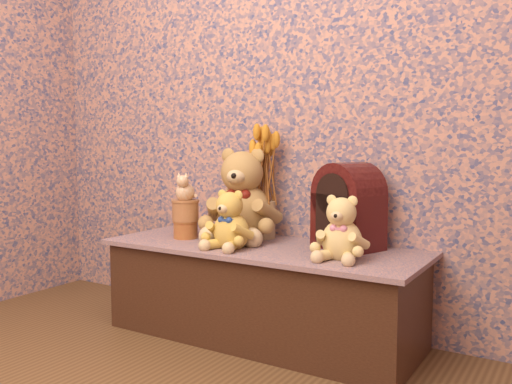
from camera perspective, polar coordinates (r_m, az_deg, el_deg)
display_shelf at (r=2.45m, az=0.62°, el=-10.39°), size 1.43×0.55×0.42m
teddy_large at (r=2.55m, az=-1.32°, el=0.20°), size 0.46×0.51×0.46m
teddy_medium at (r=2.33m, az=-2.62°, el=-2.60°), size 0.21×0.25×0.27m
teddy_small at (r=2.14m, az=9.01°, el=-3.40°), size 0.23×0.27×0.27m
cathedral_radio at (r=2.34m, az=9.66°, el=-1.42°), size 0.32×0.27×0.37m
ceramic_vase at (r=2.57m, az=0.86°, el=-2.90°), size 0.13×0.13×0.18m
dried_stalks at (r=2.55m, az=0.87°, el=3.85°), size 0.30×0.30×0.43m
biscuit_tin_lower at (r=2.60m, az=-7.38°, el=-3.91°), size 0.13×0.13×0.08m
biscuit_tin_upper at (r=2.58m, az=-7.41°, el=-1.95°), size 0.15×0.15×0.10m
cat_figurine at (r=2.57m, az=-7.44°, el=0.62°), size 0.13×0.14×0.14m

